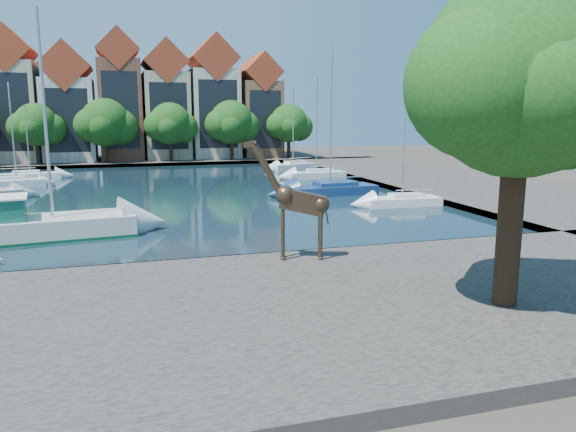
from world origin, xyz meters
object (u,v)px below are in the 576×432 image
giraffe_statue (296,201)px  sailboat_right_a (402,199)px  motorsailer (19,223)px  plane_tree (523,83)px

giraffe_statue → sailboat_right_a: bearing=47.6°
motorsailer → sailboat_right_a: size_ratio=1.55×
giraffe_statue → motorsailer: size_ratio=0.43×
sailboat_right_a → giraffe_statue: bearing=-132.4°
plane_tree → motorsailer: size_ratio=0.89×
giraffe_statue → motorsailer: motorsailer is taller
plane_tree → giraffe_statue: bearing=123.4°
giraffe_statue → motorsailer: (-12.44, 9.38, -2.02)m
plane_tree → giraffe_statue: plane_tree is taller
plane_tree → giraffe_statue: (-5.00, 7.58, -4.65)m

